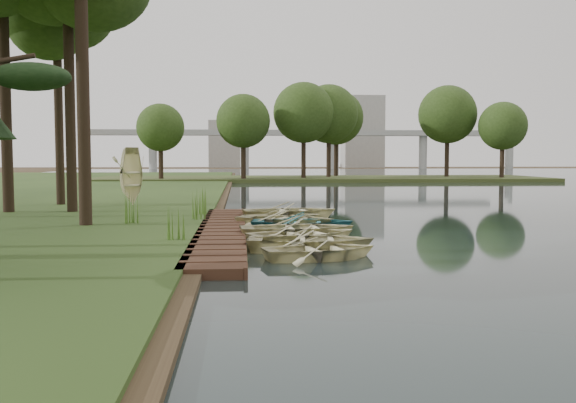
{
  "coord_description": "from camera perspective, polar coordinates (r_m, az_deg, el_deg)",
  "views": [
    {
      "loc": [
        -0.95,
        -21.8,
        2.73
      ],
      "look_at": [
        0.76,
        1.26,
        1.11
      ],
      "focal_mm": 40.0,
      "sensor_mm": 36.0,
      "label": 1
    }
  ],
  "objects": [
    {
      "name": "reeds_1",
      "position": [
        25.26,
        -7.97,
        -0.47
      ],
      "size": [
        0.6,
        0.6,
        0.95
      ],
      "primitive_type": "cone",
      "color": "#3F661E",
      "rests_on": "bank"
    },
    {
      "name": "peninsula",
      "position": [
        72.4,
        2.87,
        2.01
      ],
      "size": [
        50.0,
        14.0,
        0.45
      ],
      "primitive_type": "cube",
      "color": "#3A451E",
      "rests_on": "ground"
    },
    {
      "name": "rowboat_7",
      "position": [
        27.34,
        0.19,
        -0.74
      ],
      "size": [
        4.36,
        3.37,
        0.83
      ],
      "primitive_type": "imported",
      "rotation": [
        0.0,
        0.0,
        1.7
      ],
      "color": "beige",
      "rests_on": "water"
    },
    {
      "name": "rowboat_0",
      "position": [
        16.84,
        2.92,
        -4.07
      ],
      "size": [
        3.42,
        2.75,
        0.63
      ],
      "primitive_type": "imported",
      "rotation": [
        0.0,
        0.0,
        1.78
      ],
      "color": "beige",
      "rests_on": "water"
    },
    {
      "name": "rowboat_4",
      "position": [
        23.04,
        1.28,
        -1.73
      ],
      "size": [
        3.9,
        2.98,
        0.76
      ],
      "primitive_type": "imported",
      "rotation": [
        0.0,
        0.0,
        1.46
      ],
      "color": "teal",
      "rests_on": "water"
    },
    {
      "name": "reeds_2",
      "position": [
        24.04,
        -13.75,
        -0.56
      ],
      "size": [
        0.6,
        0.6,
        1.13
      ],
      "primitive_type": "cone",
      "color": "#3F661E",
      "rests_on": "bank"
    },
    {
      "name": "reeds_3",
      "position": [
        27.34,
        -7.69,
        -0.02
      ],
      "size": [
        0.6,
        0.6,
        1.05
      ],
      "primitive_type": "cone",
      "color": "#3F661E",
      "rests_on": "bank"
    },
    {
      "name": "bridge",
      "position": [
        142.49,
        1.11,
        5.75
      ],
      "size": [
        95.9,
        4.0,
        8.6
      ],
      "color": "#A5A5A0",
      "rests_on": "ground"
    },
    {
      "name": "building_a",
      "position": [
        164.86,
        6.63,
        6.15
      ],
      "size": [
        10.0,
        8.0,
        18.0
      ],
      "primitive_type": "cube",
      "color": "#A5A5A0",
      "rests_on": "ground"
    },
    {
      "name": "rowboat_3",
      "position": [
        21.01,
        0.89,
        -2.25
      ],
      "size": [
        3.99,
        2.99,
        0.79
      ],
      "primitive_type": "imported",
      "rotation": [
        0.0,
        0.0,
        1.65
      ],
      "color": "beige",
      "rests_on": "water"
    },
    {
      "name": "stored_rowboat",
      "position": [
        33.09,
        -13.72,
        0.2
      ],
      "size": [
        3.56,
        3.43,
        0.6
      ],
      "primitive_type": "imported",
      "rotation": [
        3.14,
        0.0,
        0.89
      ],
      "color": "beige",
      "rests_on": "bank"
    },
    {
      "name": "rowboat_6",
      "position": [
        25.87,
        -0.49,
        -1.2
      ],
      "size": [
        3.58,
        2.84,
        0.67
      ],
      "primitive_type": "imported",
      "rotation": [
        0.0,
        0.0,
        1.75
      ],
      "color": "beige",
      "rests_on": "water"
    },
    {
      "name": "rowboat_5",
      "position": [
        24.1,
        -0.21,
        -1.45
      ],
      "size": [
        4.53,
        3.97,
        0.78
      ],
      "primitive_type": "imported",
      "rotation": [
        0.0,
        0.0,
        1.16
      ],
      "color": "beige",
      "rests_on": "water"
    },
    {
      "name": "reeds_0",
      "position": [
        19.16,
        -9.85,
        -1.94
      ],
      "size": [
        0.6,
        0.6,
        0.93
      ],
      "primitive_type": "cone",
      "color": "#3F661E",
      "rests_on": "bank"
    },
    {
      "name": "tree_6",
      "position": [
        35.32,
        -19.89,
        14.66
      ],
      "size": [
        4.55,
        4.55,
        11.14
      ],
      "color": "black",
      "rests_on": "bank"
    },
    {
      "name": "rowboat_1",
      "position": [
        18.15,
        2.03,
        -3.29
      ],
      "size": [
        3.8,
        2.85,
        0.75
      ],
      "primitive_type": "imported",
      "rotation": [
        0.0,
        0.0,
        1.49
      ],
      "color": "beige",
      "rests_on": "water"
    },
    {
      "name": "rowboat_2",
      "position": [
        19.71,
        1.41,
        -2.75
      ],
      "size": [
        4.16,
        3.58,
        0.73
      ],
      "primitive_type": "imported",
      "rotation": [
        0.0,
        0.0,
        1.93
      ],
      "color": "beige",
      "rests_on": "water"
    },
    {
      "name": "boardwalk",
      "position": [
        21.96,
        -5.91,
        -2.76
      ],
      "size": [
        1.6,
        16.0,
        0.3
      ],
      "primitive_type": "cube",
      "color": "#3B2316",
      "rests_on": "ground"
    },
    {
      "name": "far_trees",
      "position": [
        72.12,
        0.24,
        6.94
      ],
      "size": [
        45.6,
        5.6,
        8.8
      ],
      "color": "black",
      "rests_on": "peninsula"
    },
    {
      "name": "ground",
      "position": [
        21.99,
        -1.73,
        -3.13
      ],
      "size": [
        300.0,
        300.0,
        0.0
      ],
      "primitive_type": "plane",
      "color": "#3D2F1D"
    },
    {
      "name": "building_b",
      "position": [
        166.88,
        -5.65,
        5.1
      ],
      "size": [
        8.0,
        8.0,
        12.0
      ],
      "primitive_type": "cube",
      "color": "#A5A5A0",
      "rests_on": "ground"
    }
  ]
}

